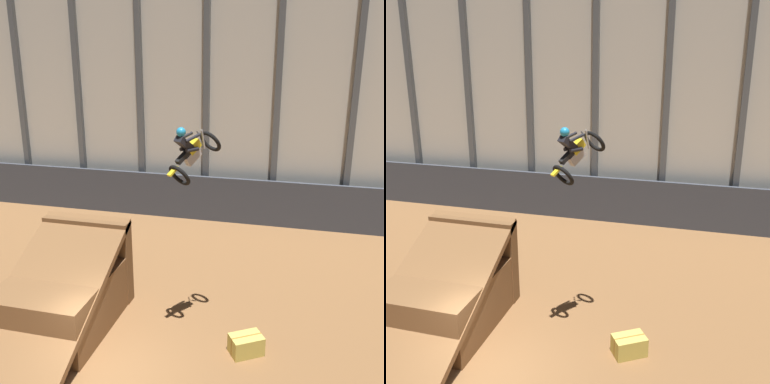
# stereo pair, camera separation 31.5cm
# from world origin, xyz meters

# --- Properties ---
(ground_plane) EXTENTS (60.00, 60.00, 0.00)m
(ground_plane) POSITION_xyz_m (0.00, 0.00, 0.00)
(ground_plane) COLOR brown
(arena_back_wall) EXTENTS (32.00, 0.40, 11.85)m
(arena_back_wall) POSITION_xyz_m (0.00, 12.76, 5.93)
(arena_back_wall) COLOR beige
(arena_back_wall) RESTS_ON ground_plane
(lower_barrier) EXTENTS (31.36, 0.20, 2.27)m
(lower_barrier) POSITION_xyz_m (0.00, 12.04, 1.13)
(lower_barrier) COLOR #383D47
(lower_barrier) RESTS_ON ground_plane
(dirt_ramp) EXTENTS (3.00, 5.74, 3.04)m
(dirt_ramp) POSITION_xyz_m (-2.12, 2.25, 1.02)
(dirt_ramp) COLOR brown
(dirt_ramp) RESTS_ON ground_plane
(rider_bike_solo) EXTENTS (1.53, 1.78, 1.70)m
(rider_bike_solo) POSITION_xyz_m (1.71, 2.96, 5.51)
(rider_bike_solo) COLOR black
(hay_bale_trackside) EXTENTS (1.08, 0.99, 0.57)m
(hay_bale_trackside) POSITION_xyz_m (3.54, 2.03, 0.28)
(hay_bale_trackside) COLOR #CCB751
(hay_bale_trackside) RESTS_ON ground_plane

